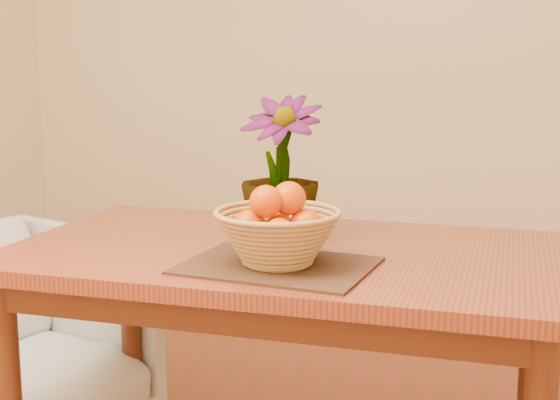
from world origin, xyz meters
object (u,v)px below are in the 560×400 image
(wicker_basket, at_px, (278,239))
(table, at_px, (286,281))
(armchair, at_px, (4,333))
(potted_plant, at_px, (280,169))

(wicker_basket, bearing_deg, table, 100.05)
(wicker_basket, xyz_separation_m, armchair, (-1.00, 0.32, -0.44))
(potted_plant, relative_size, armchair, 0.51)
(wicker_basket, xyz_separation_m, potted_plant, (-0.07, 0.26, 0.13))
(table, xyz_separation_m, armchair, (-0.97, 0.14, -0.29))
(wicker_basket, bearing_deg, potted_plant, 105.33)
(wicker_basket, relative_size, armchair, 0.40)
(table, relative_size, wicker_basket, 4.75)
(table, distance_m, wicker_basket, 0.24)
(table, relative_size, armchair, 1.88)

